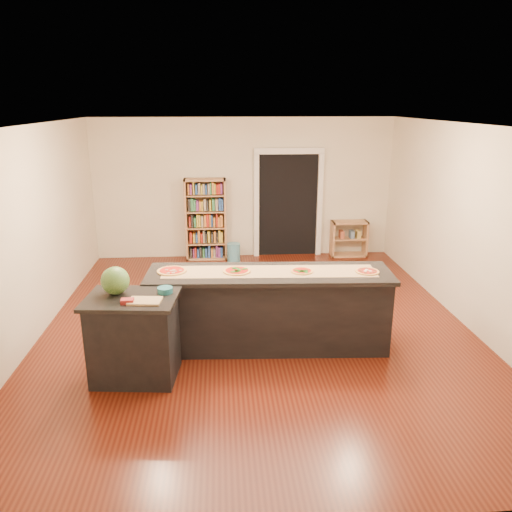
{
  "coord_description": "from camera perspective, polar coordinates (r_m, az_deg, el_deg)",
  "views": [
    {
      "loc": [
        -0.5,
        -6.5,
        3.09
      ],
      "look_at": [
        0.0,
        0.2,
        1.0
      ],
      "focal_mm": 35.0,
      "sensor_mm": 36.0,
      "label": 1
    }
  ],
  "objects": [
    {
      "name": "kitchen_island",
      "position": [
        6.5,
        1.5,
        -6.08
      ],
      "size": [
        3.1,
        0.84,
        1.02
      ],
      "rotation": [
        0.0,
        0.0,
        -0.05
      ],
      "color": "black",
      "rests_on": "ground"
    },
    {
      "name": "pizza_c",
      "position": [
        6.34,
        5.27,
        -1.72
      ],
      "size": [
        0.3,
        0.3,
        0.02
      ],
      "color": "#D9A753",
      "rests_on": "kitchen_island"
    },
    {
      "name": "watermelon",
      "position": [
        5.83,
        -15.79,
        -2.72
      ],
      "size": [
        0.32,
        0.32,
        0.32
      ],
      "primitive_type": "sphere",
      "color": "#144214",
      "rests_on": "side_counter"
    },
    {
      "name": "doorway",
      "position": [
        10.24,
        3.7,
        6.62
      ],
      "size": [
        1.4,
        0.09,
        2.21
      ],
      "color": "black",
      "rests_on": "room"
    },
    {
      "name": "package_teal",
      "position": [
        5.77,
        -10.36,
        -3.86
      ],
      "size": [
        0.17,
        0.17,
        0.07
      ],
      "primitive_type": "cylinder",
      "color": "#195966",
      "rests_on": "side_counter"
    },
    {
      "name": "side_counter",
      "position": [
        5.94,
        -13.74,
        -9.04
      ],
      "size": [
        1.02,
        0.74,
        1.0
      ],
      "rotation": [
        0.0,
        0.0,
        -0.1
      ],
      "color": "black",
      "rests_on": "ground"
    },
    {
      "name": "low_shelf",
      "position": [
        10.51,
        10.56,
        1.98
      ],
      "size": [
        0.74,
        0.32,
        0.74
      ],
      "primitive_type": "cube",
      "color": "tan",
      "rests_on": "ground"
    },
    {
      "name": "pizza_a",
      "position": [
        6.41,
        -9.6,
        -1.67
      ],
      "size": [
        0.36,
        0.36,
        0.02
      ],
      "color": "#D9A753",
      "rests_on": "kitchen_island"
    },
    {
      "name": "room",
      "position": [
        6.74,
        0.13,
        2.74
      ],
      "size": [
        6.0,
        7.0,
        2.8
      ],
      "color": "beige",
      "rests_on": "ground"
    },
    {
      "name": "bookshelf",
      "position": [
        10.07,
        -5.76,
        4.17
      ],
      "size": [
        0.82,
        0.29,
        1.64
      ],
      "primitive_type": "cube",
      "color": "tan",
      "rests_on": "ground"
    },
    {
      "name": "pizza_d",
      "position": [
        6.46,
        12.6,
        -1.71
      ],
      "size": [
        0.31,
        0.31,
        0.02
      ],
      "color": "#D9A753",
      "rests_on": "kitchen_island"
    },
    {
      "name": "package_red",
      "position": [
        5.58,
        -14.49,
        -5.01
      ],
      "size": [
        0.14,
        0.1,
        0.05
      ],
      "primitive_type": "cube",
      "rotation": [
        0.0,
        0.0,
        0.04
      ],
      "color": "maroon",
      "rests_on": "side_counter"
    },
    {
      "name": "pizza_b",
      "position": [
        6.32,
        -2.2,
        -1.7
      ],
      "size": [
        0.34,
        0.34,
        0.02
      ],
      "color": "#D9A753",
      "rests_on": "kitchen_island"
    },
    {
      "name": "kraft_paper",
      "position": [
        6.33,
        1.53,
        -1.78
      ],
      "size": [
        2.71,
        0.63,
        0.0
      ],
      "primitive_type": "cube",
      "rotation": [
        0.0,
        0.0,
        -0.05
      ],
      "color": "#A08152",
      "rests_on": "kitchen_island"
    },
    {
      "name": "waste_bin",
      "position": [
        10.01,
        -2.57,
        0.4
      ],
      "size": [
        0.26,
        0.26,
        0.38
      ],
      "primitive_type": "cylinder",
      "color": "teal",
      "rests_on": "ground"
    },
    {
      "name": "cutting_board",
      "position": [
        5.57,
        -12.57,
        -5.04
      ],
      "size": [
        0.37,
        0.27,
        0.02
      ],
      "primitive_type": "cube",
      "rotation": [
        0.0,
        0.0,
        -0.1
      ],
      "color": "tan",
      "rests_on": "side_counter"
    }
  ]
}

